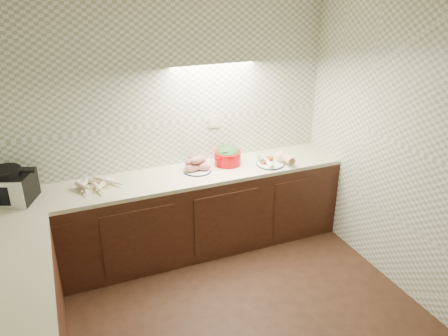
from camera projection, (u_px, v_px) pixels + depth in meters
name	position (u px, v px, depth m)	size (l,w,h in m)	color
room	(235.00, 164.00, 2.82)	(3.60, 3.60, 2.60)	black
counter	(125.00, 277.00, 3.63)	(3.60, 3.60, 0.90)	black
toaster_oven	(7.00, 186.00, 3.84)	(0.53, 0.48, 0.31)	black
parsnip_pile	(91.00, 186.00, 4.10)	(0.25, 0.39, 0.08)	beige
sweet_potato_plate	(197.00, 166.00, 4.48)	(0.29, 0.29, 0.17)	#162242
onion_bowl	(194.00, 162.00, 4.58)	(0.17, 0.17, 0.14)	black
dutch_oven	(228.00, 156.00, 4.63)	(0.37, 0.37, 0.20)	#BB0107
veg_plate	(275.00, 160.00, 4.65)	(0.37, 0.31, 0.14)	#162242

